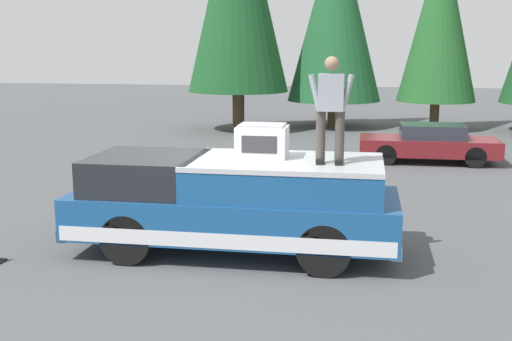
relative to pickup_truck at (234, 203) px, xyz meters
name	(u,v)px	position (x,y,z in m)	size (l,w,h in m)	color
ground_plane	(226,254)	(-0.14, 0.12, -0.87)	(90.00, 90.00, 0.00)	#4C4F51
pickup_truck	(234,203)	(0.00, 0.00, 0.00)	(2.01, 5.54, 1.65)	navy
compressor_unit	(262,141)	(0.19, -0.45, 1.05)	(0.65, 0.84, 0.56)	silver
person_on_truck_bed	(331,107)	(-0.23, -1.61, 1.68)	(0.29, 0.72, 1.69)	#423D38
parked_car_maroon	(429,143)	(9.40, -4.10, -0.29)	(1.64, 4.10, 1.16)	maroon
conifer_left	(440,18)	(17.35, -5.05, 3.73)	(3.24, 3.24, 8.05)	#4C3826
conifer_center_left	(336,10)	(17.43, -0.80, 4.07)	(3.98, 3.98, 8.75)	#4C3826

